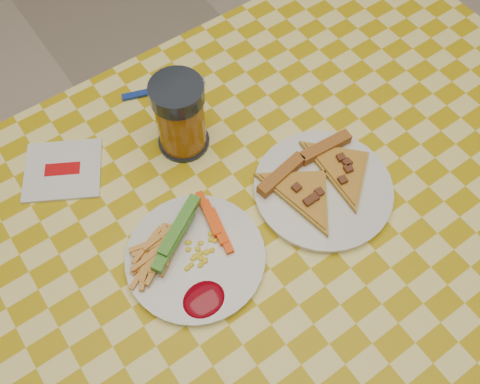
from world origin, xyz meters
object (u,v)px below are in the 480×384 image
plate_left (196,258)px  drink_glass (180,117)px  plate_right (323,190)px  table (268,238)px

plate_left → drink_glass: bearing=62.4°
plate_right → plate_left: bearing=175.5°
table → plate_right: plate_right is taller
plate_right → drink_glass: bearing=121.5°
table → plate_right: size_ratio=5.64×
plate_left → plate_right: size_ratio=0.94×
table → plate_left: plate_left is taller
plate_left → plate_right: (0.24, -0.02, 0.00)m
plate_right → drink_glass: 0.27m
table → plate_right: 0.13m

